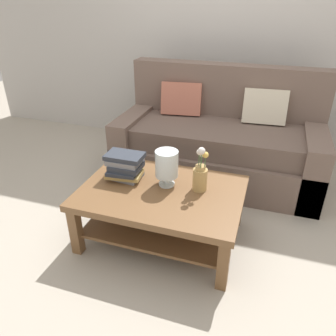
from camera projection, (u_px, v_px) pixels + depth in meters
ground_plane at (185, 215)px, 2.77m from camera, size 10.00×10.00×0.00m
back_wall at (229, 26)px, 3.51m from camera, size 6.40×0.12×2.70m
couch at (219, 142)px, 3.23m from camera, size 1.93×0.90×1.06m
coffee_table at (161, 203)px, 2.38m from camera, size 1.15×0.80×0.43m
book_stack_main at (125, 166)px, 2.43m from camera, size 0.28×0.23×0.20m
glass_hurricane_vase at (167, 165)px, 2.32m from camera, size 0.17×0.17×0.27m
flower_pitcher at (200, 174)px, 2.27m from camera, size 0.10×0.12×0.35m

